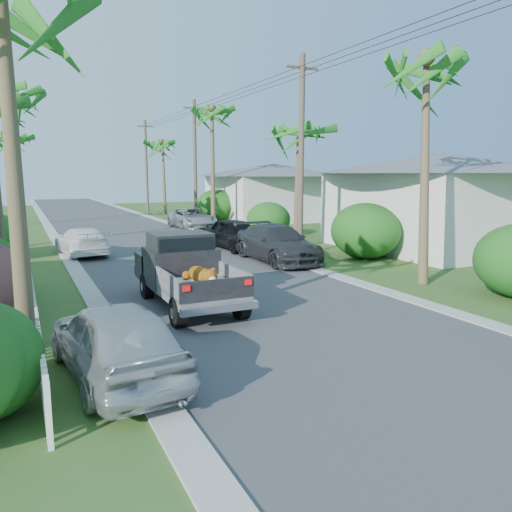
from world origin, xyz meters
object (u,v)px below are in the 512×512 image
palm_l_c (13,91)px  utility_pole_c (195,162)px  house_right_near (437,205)px  parked_car_lf (82,242)px  utility_pole_b (301,155)px  palm_r_a (431,60)px  palm_r_c (212,109)px  pickup_truck (184,269)px  parked_car_rf (235,234)px  utility_pole_d (146,166)px  house_right_far (273,194)px  palm_r_d (163,142)px  palm_r_b (298,129)px  parked_car_ln (115,340)px  palm_l_d (8,136)px  parked_car_rd (192,218)px  parked_car_rm (277,244)px

palm_l_c → utility_pole_c: palm_l_c is taller
palm_l_c → house_right_near: (19.00, -10.00, -5.69)m
parked_car_lf → utility_pole_b: size_ratio=0.49×
palm_l_c → palm_r_a: size_ratio=1.06×
palm_r_c → pickup_truck: bearing=-113.0°
palm_r_c → utility_pole_b: bearing=-92.6°
parked_car_rf → utility_pole_d: utility_pole_d is taller
pickup_truck → utility_pole_b: bearing=39.1°
palm_l_c → house_right_near: 22.21m
parked_car_rf → utility_pole_d: (2.00, 27.02, 3.83)m
house_right_far → utility_pole_c: bearing=-164.9°
palm_r_d → utility_pole_c: size_ratio=0.89×
palm_r_a → palm_r_d: size_ratio=1.09×
palm_r_b → utility_pole_d: size_ratio=0.80×
parked_car_lf → palm_l_c: palm_l_c is taller
parked_car_ln → palm_r_a: (11.03, 3.89, 6.69)m
palm_r_a → palm_l_d: bearing=114.6°
utility_pole_c → utility_pole_d: (0.00, 15.00, 0.00)m
palm_l_c → palm_r_a: bearing=-52.4°
palm_r_a → parked_car_ln: bearing=-160.6°
house_right_far → parked_car_rd: bearing=-156.2°
parked_car_rf → utility_pole_b: bearing=-59.3°
pickup_truck → house_right_far: (14.94, 23.14, 1.11)m
parked_car_rm → utility_pole_d: size_ratio=0.60×
parked_car_ln → parked_car_rm: bearing=-136.8°
house_right_far → utility_pole_d: (-7.40, 13.00, 2.48)m
parked_car_rf → utility_pole_d: size_ratio=0.50×
house_right_near → palm_r_d: bearing=103.1°
palm_l_d → house_right_far: size_ratio=0.86×
parked_car_lf → utility_pole_d: 27.51m
parked_car_ln → house_right_near: 20.36m
parked_car_rf → parked_car_ln: parked_car_rf is taller
palm_l_c → palm_r_b: size_ratio=1.28×
parked_car_rd → palm_r_d: 15.01m
parked_car_ln → house_right_far: bearing=-128.3°
utility_pole_d → parked_car_lf: bearing=-109.8°
palm_r_a → palm_r_c: bearing=90.3°
parked_car_rd → parked_car_lf: size_ratio=1.16×
palm_r_d → palm_r_c: bearing=-91.2°
palm_r_d → utility_pole_b: (-0.90, -27.00, -2.14)m
palm_l_d → utility_pole_b: (12.10, -21.00, -1.84)m
house_right_near → pickup_truck: bearing=-161.0°
parked_car_rf → utility_pole_b: (2.00, -2.98, 3.83)m
palm_l_c → palm_r_c: bearing=18.2°
parked_car_lf → palm_r_a: size_ratio=0.51×
palm_r_b → utility_pole_d: utility_pole_d is taller
palm_r_a → house_right_far: palm_r_a is taller
parked_car_rm → utility_pole_d: 31.29m
pickup_truck → utility_pole_b: 10.37m
parked_car_lf → house_right_far: (16.60, 12.62, 1.48)m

